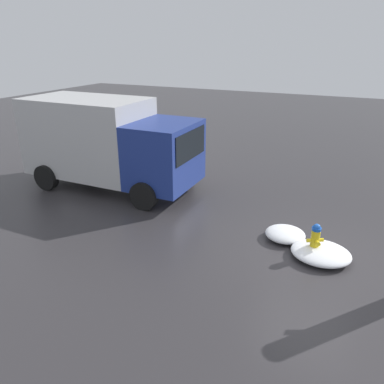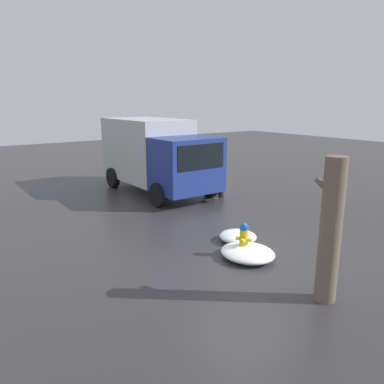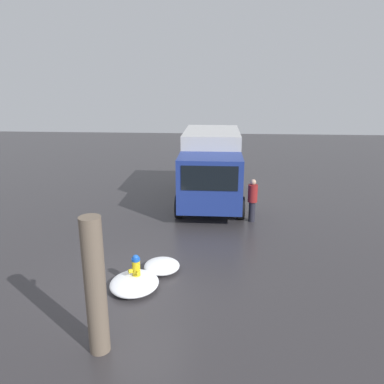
{
  "view_description": "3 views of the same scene",
  "coord_description": "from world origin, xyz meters",
  "px_view_note": "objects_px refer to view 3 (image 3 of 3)",
  "views": [
    {
      "loc": [
        -0.69,
        8.47,
        4.95
      ],
      "look_at": [
        3.56,
        -0.54,
        0.89
      ],
      "focal_mm": 35.0,
      "sensor_mm": 36.0,
      "label": 1
    },
    {
      "loc": [
        -6.49,
        6.27,
        3.85
      ],
      "look_at": [
        3.03,
        -0.55,
        1.0
      ],
      "focal_mm": 35.0,
      "sensor_mm": 36.0,
      "label": 2
    },
    {
      "loc": [
        -8.77,
        -2.13,
        5.26
      ],
      "look_at": [
        4.29,
        -1.17,
        1.35
      ],
      "focal_mm": 35.0,
      "sensor_mm": 36.0,
      "label": 3
    }
  ],
  "objects_px": {
    "fire_hydrant": "(136,270)",
    "tree_trunk": "(95,286)",
    "delivery_truck": "(211,165)",
    "pedestrian": "(252,199)"
  },
  "relations": [
    {
      "from": "fire_hydrant",
      "to": "delivery_truck",
      "type": "height_order",
      "value": "delivery_truck"
    },
    {
      "from": "fire_hydrant",
      "to": "delivery_truck",
      "type": "xyz_separation_m",
      "value": [
        7.41,
        -1.79,
        1.22
      ]
    },
    {
      "from": "tree_trunk",
      "to": "pedestrian",
      "type": "relative_size",
      "value": 1.71
    },
    {
      "from": "fire_hydrant",
      "to": "delivery_truck",
      "type": "bearing_deg",
      "value": -133.65
    },
    {
      "from": "tree_trunk",
      "to": "delivery_truck",
      "type": "distance_m",
      "value": 10.15
    },
    {
      "from": "pedestrian",
      "to": "fire_hydrant",
      "type": "bearing_deg",
      "value": -156.79
    },
    {
      "from": "fire_hydrant",
      "to": "tree_trunk",
      "type": "xyz_separation_m",
      "value": [
        -2.54,
        0.2,
        1.0
      ]
    },
    {
      "from": "delivery_truck",
      "to": "pedestrian",
      "type": "relative_size",
      "value": 3.65
    },
    {
      "from": "delivery_truck",
      "to": "pedestrian",
      "type": "xyz_separation_m",
      "value": [
        -2.41,
        -1.65,
        -0.75
      ]
    },
    {
      "from": "fire_hydrant",
      "to": "tree_trunk",
      "type": "relative_size",
      "value": 0.3
    }
  ]
}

